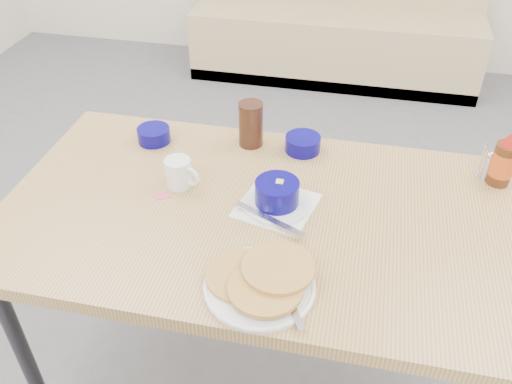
% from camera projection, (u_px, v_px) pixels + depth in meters
% --- Properties ---
extents(booth_bench, '(1.90, 0.56, 1.22)m').
position_uv_depth(booth_bench, '(337.00, 23.00, 3.66)').
color(booth_bench, tan).
rests_on(booth_bench, ground).
extents(dining_table, '(1.40, 0.80, 0.76)m').
position_uv_depth(dining_table, '(259.00, 228.00, 1.49)').
color(dining_table, tan).
rests_on(dining_table, ground).
extents(pancake_plate, '(0.26, 0.25, 0.05)m').
position_uv_depth(pancake_plate, '(261.00, 282.00, 1.23)').
color(pancake_plate, white).
rests_on(pancake_plate, dining_table).
extents(coffee_mug, '(0.11, 0.07, 0.08)m').
position_uv_depth(coffee_mug, '(179.00, 173.00, 1.52)').
color(coffee_mug, white).
rests_on(coffee_mug, dining_table).
extents(grits_setting, '(0.23, 0.25, 0.08)m').
position_uv_depth(grits_setting, '(277.00, 196.00, 1.45)').
color(grits_setting, white).
rests_on(grits_setting, dining_table).
extents(creamer_bowl, '(0.10, 0.10, 0.05)m').
position_uv_depth(creamer_bowl, '(154.00, 135.00, 1.71)').
color(creamer_bowl, '#080463').
rests_on(creamer_bowl, dining_table).
extents(butter_bowl, '(0.11, 0.11, 0.05)m').
position_uv_depth(butter_bowl, '(303.00, 144.00, 1.67)').
color(butter_bowl, '#080463').
rests_on(butter_bowl, dining_table).
extents(amber_tumbler, '(0.09, 0.09, 0.14)m').
position_uv_depth(amber_tumbler, '(251.00, 124.00, 1.67)').
color(amber_tumbler, black).
rests_on(amber_tumbler, dining_table).
extents(condiment_caddy, '(0.08, 0.05, 0.10)m').
position_uv_depth(condiment_caddy, '(494.00, 168.00, 1.55)').
color(condiment_caddy, silver).
rests_on(condiment_caddy, dining_table).
extents(syrup_bottle, '(0.07, 0.07, 0.17)m').
position_uv_depth(syrup_bottle, '(504.00, 161.00, 1.51)').
color(syrup_bottle, '#47230F').
rests_on(syrup_bottle, dining_table).
extents(sugar_wrapper, '(0.05, 0.05, 0.00)m').
position_uv_depth(sugar_wrapper, '(163.00, 196.00, 1.50)').
color(sugar_wrapper, '#E04A65').
rests_on(sugar_wrapper, dining_table).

